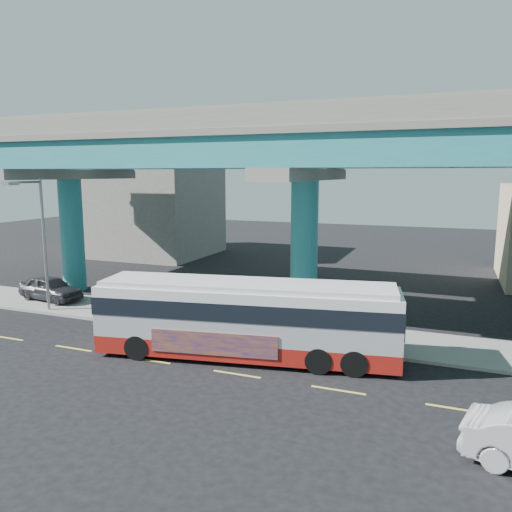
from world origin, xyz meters
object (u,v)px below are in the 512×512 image
at_px(parked_car, 51,288).
at_px(stop_sign, 386,312).
at_px(transit_bus, 246,316).
at_px(street_lamp, 35,226).

xyz_separation_m(parked_car, stop_sign, (20.07, -1.57, 1.00)).
distance_m(parked_car, stop_sign, 20.15).
distance_m(transit_bus, stop_sign, 6.03).
xyz_separation_m(transit_bus, parked_car, (-14.63, 4.17, -0.91)).
relative_size(transit_bus, parked_car, 2.90).
bearing_deg(stop_sign, parked_car, -159.66).
xyz_separation_m(transit_bus, street_lamp, (-13.14, 1.87, 3.16)).
distance_m(parked_car, street_lamp, 4.91).
distance_m(transit_bus, street_lamp, 13.64).
bearing_deg(stop_sign, street_lamp, -152.94).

